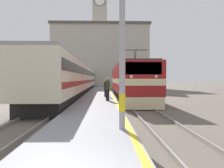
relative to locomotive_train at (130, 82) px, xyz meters
name	(u,v)px	position (x,y,z in m)	size (l,w,h in m)	color
ground_plane	(100,94)	(-3.10, 8.47, -1.79)	(200.00, 200.00, 0.00)	#60564C
platform	(99,95)	(-3.10, 3.47, -1.60)	(3.18, 140.00, 0.38)	gray
rail_track_near	(127,97)	(0.00, 3.47, -1.76)	(2.83, 140.00, 0.16)	#60564C
rail_track_far	(73,97)	(-6.04, 3.47, -1.76)	(2.83, 140.00, 0.16)	#60564C
locomotive_train	(130,82)	(0.00, 0.00, 0.00)	(2.92, 18.96, 4.46)	black
passenger_train	(77,79)	(-6.04, 8.08, 0.30)	(2.92, 43.46, 3.86)	black
catenary_mast	(125,7)	(-1.80, -17.12, 2.72)	(2.20, 0.22, 8.16)	#9E9EA3
person_on_platform	(108,88)	(-2.26, -5.66, -0.46)	(0.34, 0.34, 1.80)	#23232D
second_waiting_passenger	(106,88)	(-2.39, -1.44, -0.58)	(0.34, 0.34, 1.60)	#23232D
clock_tower	(100,30)	(-3.76, 46.96, 13.78)	(4.93, 4.93, 29.46)	#ADA393
station_building	(100,56)	(-3.44, 33.71, 5.40)	(21.92, 8.14, 14.32)	#B7B2A3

